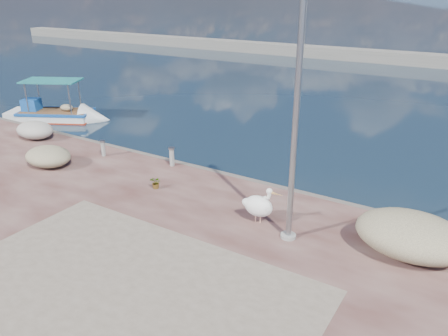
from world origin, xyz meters
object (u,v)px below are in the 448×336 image
boat_left (56,116)px  pelican (259,206)px  lamp_post (296,127)px  bollard_near (172,156)px

boat_left → pelican: bearing=-45.3°
lamp_post → bollard_near: lamp_post is taller
pelican → bollard_near: bearing=149.5°
pelican → bollard_near: pelican is taller
boat_left → pelican: (16.16, -5.24, 0.85)m
boat_left → pelican: 17.01m
lamp_post → bollard_near: size_ratio=9.06×
lamp_post → bollard_near: 7.35m
lamp_post → pelican: bearing=164.6°
bollard_near → boat_left: bearing=164.8°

